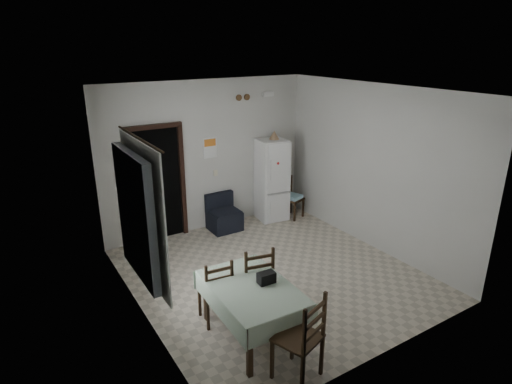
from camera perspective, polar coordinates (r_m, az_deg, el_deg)
The scene contains 25 objects.
ground at distance 7.03m, azimuth 2.20°, elevation -10.82°, with size 4.50×4.50×0.00m, color #B6AA94.
ceiling at distance 6.11m, azimuth 2.56°, elevation 13.39°, with size 4.20×4.50×0.02m, color white, non-canonical shape.
wall_back at distance 8.30m, azimuth -6.46°, elevation 4.72°, with size 4.20×0.02×2.90m, color beige, non-canonical shape.
wall_front at distance 4.88m, azimuth 17.55°, elevation -6.93°, with size 4.20×0.02×2.90m, color beige, non-canonical shape.
wall_left at distance 5.59m, azimuth -15.75°, elevation -3.34°, with size 0.02×4.50×2.90m, color beige, non-canonical shape.
wall_right at distance 7.76m, azimuth 15.31°, elevation 3.10°, with size 0.02×4.50×2.90m, color beige, non-canonical shape.
doorway at distance 8.21m, azimuth -13.58°, elevation 1.31°, with size 1.06×0.52×2.22m.
window_recess at distance 5.36m, azimuth -15.72°, elevation -3.17°, with size 0.10×1.20×1.60m, color silver.
curtain at distance 5.38m, azimuth -14.61°, elevation -2.95°, with size 0.02×1.45×1.85m, color white.
curtain_rod at distance 5.11m, azimuth -15.41°, elevation 6.97°, with size 0.02×0.02×1.60m, color black.
calendar at distance 8.26m, azimuth -6.15°, elevation 5.90°, with size 0.28×0.02×0.40m, color white.
calendar_image at distance 8.24m, azimuth -6.16°, elevation 6.56°, with size 0.24×0.01×0.14m, color orange.
light_switch at distance 8.44m, azimuth -5.42°, elevation 2.56°, with size 0.08×0.02×0.12m, color beige.
vent_left at distance 8.40m, azimuth -2.30°, elevation 12.46°, with size 0.12×0.12×0.03m, color brown.
vent_right at distance 8.49m, azimuth -1.22°, elevation 12.54°, with size 0.12×0.12×0.03m, color brown.
emergency_light at distance 8.72m, azimuth 1.59°, elevation 12.92°, with size 0.25×0.07×0.09m, color white.
fridge at distance 8.80m, azimuth 2.03°, elevation 1.61°, with size 0.55×0.55×1.69m, color white, non-canonical shape.
tan_cone at distance 8.62m, azimuth 2.45°, elevation 7.61°, with size 0.21×0.21×0.17m, color #A5815B.
navy_seat at distance 8.44m, azimuth -4.24°, elevation -2.78°, with size 0.59×0.57×0.71m, color black, non-canonical shape.
corner_chair at distance 9.02m, azimuth 4.94°, elevation -0.81°, with size 0.37×0.37×0.86m, color black, non-canonical shape.
dining_table at distance 5.54m, azimuth -0.57°, elevation -15.61°, with size 0.91×1.39×0.72m, color #94A88F, non-canonical shape.
black_bag at distance 5.37m, azimuth 1.39°, elevation -11.36°, with size 0.22×0.13×0.14m, color black.
dining_chair_far_left at distance 5.79m, azimuth -5.45°, elevation -12.75°, with size 0.40×0.40×0.93m, color black, non-canonical shape.
dining_chair_far_right at distance 5.94m, azimuth -0.16°, elevation -11.31°, with size 0.43×0.43×1.01m, color black, non-canonical shape.
dining_chair_near_head at distance 4.89m, azimuth 5.60°, elevation -18.60°, with size 0.46×0.46×1.07m, color black, non-canonical shape.
Camera 1 is at (-3.45, -5.00, 3.55)m, focal length 30.00 mm.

